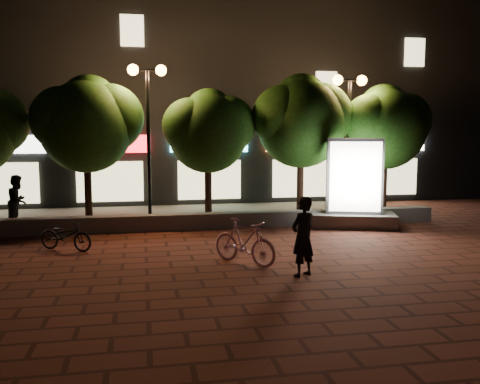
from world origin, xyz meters
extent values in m
plane|color=#5F291D|center=(0.00, 0.00, 0.00)|extent=(80.00, 80.00, 0.00)
cube|color=slate|center=(0.00, 4.00, 0.25)|extent=(16.00, 0.45, 0.50)
cube|color=slate|center=(0.00, 6.50, 0.04)|extent=(16.00, 5.00, 0.08)
cube|color=black|center=(0.00, 13.00, 5.00)|extent=(28.00, 8.00, 10.00)
cube|color=silver|center=(-7.00, 8.94, 2.60)|extent=(3.20, 0.12, 0.70)
cube|color=beige|center=(-7.00, 8.94, 1.10)|extent=(2.60, 0.10, 1.60)
cube|color=red|center=(-3.00, 8.94, 2.60)|extent=(3.20, 0.12, 0.70)
cube|color=beige|center=(-3.00, 8.94, 1.10)|extent=(2.60, 0.10, 1.60)
cube|color=#53D8D1|center=(1.00, 8.94, 2.60)|extent=(3.20, 0.12, 0.70)
cube|color=beige|center=(1.00, 8.94, 1.10)|extent=(2.60, 0.10, 1.60)
cube|color=orange|center=(5.00, 8.94, 2.60)|extent=(3.20, 0.12, 0.70)
cube|color=beige|center=(5.00, 8.94, 1.10)|extent=(2.60, 0.10, 1.60)
cube|color=white|center=(9.00, 8.94, 2.60)|extent=(3.20, 0.12, 0.70)
cube|color=beige|center=(9.00, 8.94, 1.10)|extent=(2.60, 0.10, 1.60)
cube|color=beige|center=(-2.00, 8.94, 7.00)|extent=(0.90, 0.10, 1.20)
cube|color=beige|center=(6.00, 8.94, 5.00)|extent=(0.90, 0.10, 1.20)
cube|color=beige|center=(10.00, 8.94, 6.50)|extent=(0.90, 0.10, 1.20)
cylinder|color=black|center=(-3.50, 5.40, 1.25)|extent=(0.24, 0.24, 2.34)
sphere|color=#275A1A|center=(-3.50, 5.40, 3.25)|extent=(3.00, 3.00, 3.00)
sphere|color=#275A1A|center=(-2.75, 5.60, 3.54)|extent=(2.25, 2.25, 2.25)
sphere|color=#275A1A|center=(-4.17, 5.25, 3.50)|extent=(2.10, 2.10, 2.10)
sphere|color=#275A1A|center=(-3.40, 5.75, 4.00)|extent=(1.95, 1.95, 1.95)
cylinder|color=black|center=(0.50, 5.40, 1.18)|extent=(0.24, 0.24, 2.21)
sphere|color=#275A1A|center=(0.50, 5.40, 3.03)|extent=(2.70, 2.70, 2.70)
sphere|color=#275A1A|center=(1.17, 5.60, 3.33)|extent=(2.03, 2.03, 2.02)
sphere|color=#275A1A|center=(-0.11, 5.25, 3.28)|extent=(1.89, 1.89, 1.89)
sphere|color=#275A1A|center=(0.60, 5.75, 3.70)|extent=(1.76, 1.76, 1.76)
cylinder|color=black|center=(3.80, 5.40, 1.30)|extent=(0.24, 0.24, 2.43)
sphere|color=#275A1A|center=(3.80, 5.40, 3.36)|extent=(3.10, 3.10, 3.10)
sphere|color=#275A1A|center=(4.58, 5.60, 3.66)|extent=(2.33, 2.33, 2.33)
sphere|color=#275A1A|center=(3.10, 5.25, 3.61)|extent=(2.17, 2.17, 2.17)
sphere|color=#275A1A|center=(3.90, 5.75, 4.14)|extent=(2.01, 2.02, 2.02)
cylinder|color=black|center=(7.00, 5.40, 1.23)|extent=(0.24, 0.24, 2.29)
sphere|color=#275A1A|center=(7.00, 5.40, 3.17)|extent=(2.90, 2.90, 2.90)
sphere|color=#275A1A|center=(7.72, 5.60, 3.47)|extent=(2.18, 2.17, 2.17)
sphere|color=#275A1A|center=(6.35, 5.25, 3.42)|extent=(2.03, 2.03, 2.03)
sphere|color=#275A1A|center=(7.10, 5.75, 3.90)|extent=(1.89, 1.88, 1.88)
cylinder|color=black|center=(-1.50, 5.20, 2.58)|extent=(0.12, 0.12, 5.00)
cylinder|color=black|center=(-1.50, 5.20, 5.08)|extent=(0.90, 0.08, 0.08)
sphere|color=#EF943B|center=(-1.95, 5.20, 5.08)|extent=(0.36, 0.36, 0.36)
sphere|color=#EF943B|center=(-1.05, 5.20, 5.08)|extent=(0.36, 0.36, 0.36)
cylinder|color=black|center=(5.50, 5.20, 2.48)|extent=(0.12, 0.12, 4.80)
cylinder|color=black|center=(5.50, 5.20, 4.88)|extent=(0.90, 0.08, 0.08)
sphere|color=#EF943B|center=(5.05, 5.20, 4.88)|extent=(0.36, 0.36, 0.36)
sphere|color=#EF943B|center=(5.95, 5.20, 4.88)|extent=(0.36, 0.36, 0.36)
cube|color=slate|center=(5.02, 3.48, 0.22)|extent=(2.94, 2.07, 0.44)
cube|color=#4C4C51|center=(5.02, 3.48, 1.66)|extent=(1.88, 1.11, 2.44)
cube|color=white|center=(4.93, 3.18, 1.66)|extent=(1.55, 0.52, 2.22)
cube|color=white|center=(5.12, 3.79, 1.66)|extent=(1.55, 0.52, 2.22)
imported|color=#C38298|center=(0.60, -0.56, 0.54)|extent=(1.54, 1.69, 1.07)
imported|color=black|center=(1.63, -1.77, 0.87)|extent=(0.76, 0.68, 1.73)
imported|color=black|center=(-3.72, 1.68, 0.40)|extent=(1.60, 1.20, 0.80)
imported|color=black|center=(-5.63, 5.08, 0.91)|extent=(0.77, 0.91, 1.66)
camera|label=1|loc=(-1.70, -12.18, 3.12)|focal=38.64mm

